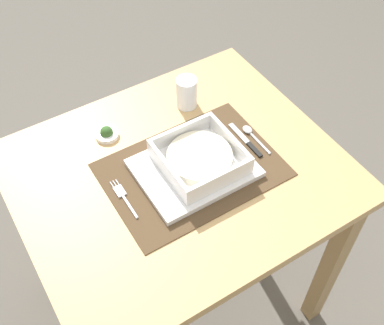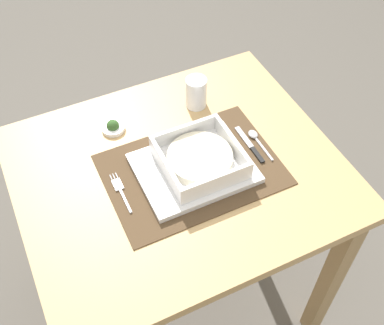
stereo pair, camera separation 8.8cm
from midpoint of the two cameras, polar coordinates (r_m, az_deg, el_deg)
ground_plane at (r=1.90m, az=0.27°, el=-15.24°), size 6.00×6.00×0.00m
dining_table at (r=1.36m, az=0.36°, el=-4.09°), size 0.83×0.71×0.75m
placemat at (r=1.26m, az=1.99°, el=-0.92°), size 0.45×0.32×0.00m
serving_plate at (r=1.25m, az=2.23°, el=-0.75°), size 0.29×0.23×0.02m
porridge_bowl at (r=1.23m, az=2.96°, el=0.32°), size 0.20×0.20×0.06m
fork at (r=1.22m, az=-6.43°, el=-3.26°), size 0.02×0.13×0.00m
spoon at (r=1.34m, az=9.33°, el=2.85°), size 0.02×0.12×0.01m
butter_knife at (r=1.32m, az=8.87°, el=1.78°), size 0.01×0.14×0.01m
drinking_glass at (r=1.40m, az=2.30°, el=8.05°), size 0.06×0.06×0.09m
condiment_saucer at (r=1.36m, az=-7.45°, el=4.10°), size 0.06×0.06×0.04m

